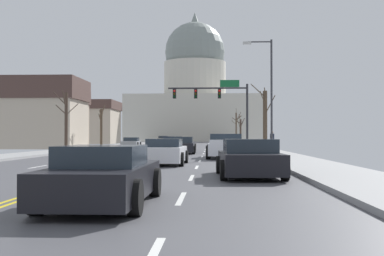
# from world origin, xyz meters

# --- Properties ---
(ground) EXTENTS (20.00, 180.00, 0.20)m
(ground) POSITION_xyz_m (0.00, -0.00, 0.02)
(ground) COLOR #4B4B50
(signal_gantry) EXTENTS (7.91, 0.41, 6.73)m
(signal_gantry) POSITION_xyz_m (4.77, 12.98, 4.99)
(signal_gantry) COLOR #28282D
(signal_gantry) RESTS_ON ground
(street_lamp_right) EXTENTS (2.00, 0.24, 7.78)m
(street_lamp_right) POSITION_xyz_m (7.95, -1.70, 4.72)
(street_lamp_right) COLOR #333338
(street_lamp_right) RESTS_ON ground
(capitol_building) EXTENTS (30.46, 22.83, 30.73)m
(capitol_building) POSITION_xyz_m (0.00, 79.82, 10.48)
(capitol_building) COLOR beige
(capitol_building) RESTS_ON ground
(sedan_near_00) EXTENTS (2.03, 4.26, 1.25)m
(sedan_near_00) POSITION_xyz_m (1.67, 8.39, 0.59)
(sedan_near_00) COLOR black
(sedan_near_00) RESTS_ON ground
(sedan_near_01) EXTENTS (2.16, 4.62, 1.28)m
(sedan_near_01) POSITION_xyz_m (1.83, 2.15, 0.61)
(sedan_near_01) COLOR black
(sedan_near_01) RESTS_ON ground
(pickup_truck_near_02) EXTENTS (2.41, 5.66, 1.48)m
(pickup_truck_near_02) POSITION_xyz_m (5.00, -4.84, 0.68)
(pickup_truck_near_02) COLOR silver
(pickup_truck_near_02) RESTS_ON ground
(sedan_near_03) EXTENTS (2.01, 4.36, 1.23)m
(sedan_near_03) POSITION_xyz_m (1.96, -11.90, 0.58)
(sedan_near_03) COLOR silver
(sedan_near_03) RESTS_ON ground
(sedan_near_04) EXTENTS (2.20, 4.52, 1.26)m
(sedan_near_04) POSITION_xyz_m (5.41, -18.50, 0.59)
(sedan_near_04) COLOR black
(sedan_near_04) RESTS_ON ground
(sedan_near_05) EXTENTS (1.95, 4.40, 1.18)m
(sedan_near_05) POSITION_xyz_m (2.02, -25.14, 0.56)
(sedan_near_05) COLOR black
(sedan_near_05) RESTS_ON ground
(sedan_oncoming_00) EXTENTS (2.16, 4.67, 1.17)m
(sedan_oncoming_00) POSITION_xyz_m (-5.44, 22.19, 0.56)
(sedan_oncoming_00) COLOR #9EA3A8
(sedan_oncoming_00) RESTS_ON ground
(sedan_oncoming_01) EXTENTS (2.12, 4.67, 1.26)m
(sedan_oncoming_01) POSITION_xyz_m (-1.97, 33.94, 0.60)
(sedan_oncoming_01) COLOR navy
(sedan_oncoming_01) RESTS_ON ground
(sedan_oncoming_02) EXTENTS (2.12, 4.54, 1.23)m
(sedan_oncoming_02) POSITION_xyz_m (-1.78, 46.12, 0.59)
(sedan_oncoming_02) COLOR silver
(sedan_oncoming_02) RESTS_ON ground
(sedan_oncoming_03) EXTENTS (2.04, 4.57, 1.32)m
(sedan_oncoming_03) POSITION_xyz_m (-5.20, 56.48, 0.62)
(sedan_oncoming_03) COLOR #6B6056
(sedan_oncoming_03) RESTS_ON ground
(flank_building_00) EXTENTS (11.16, 9.38, 7.30)m
(flank_building_00) POSITION_xyz_m (-17.75, 47.45, 3.70)
(flank_building_00) COLOR #B2A38E
(flank_building_00) RESTS_ON ground
(flank_building_01) EXTENTS (13.56, 7.44, 7.45)m
(flank_building_01) POSITION_xyz_m (-16.53, 16.33, 3.79)
(flank_building_01) COLOR #B2A38E
(flank_building_01) RESTS_ON ground
(flank_building_02) EXTENTS (11.22, 6.40, 7.42)m
(flank_building_02) POSITION_xyz_m (-18.14, 27.85, 3.77)
(flank_building_02) COLOR tan
(flank_building_02) RESTS_ON ground
(bare_tree_00) EXTENTS (1.75, 1.25, 5.64)m
(bare_tree_00) POSITION_xyz_m (8.07, 44.27, 2.83)
(bare_tree_00) COLOR brown
(bare_tree_00) RESTS_ON ground
(bare_tree_01) EXTENTS (0.38, 2.73, 4.62)m
(bare_tree_01) POSITION_xyz_m (-7.83, 17.03, 2.42)
(bare_tree_01) COLOR #4C3D2D
(bare_tree_01) RESTS_ON ground
(bare_tree_02) EXTENTS (2.24, 1.93, 4.93)m
(bare_tree_02) POSITION_xyz_m (8.97, 48.44, 2.41)
(bare_tree_02) COLOR #423328
(bare_tree_02) RESTS_ON ground
(bare_tree_03) EXTENTS (2.16, 1.73, 5.20)m
(bare_tree_03) POSITION_xyz_m (-8.93, 7.97, 2.89)
(bare_tree_03) COLOR #423328
(bare_tree_03) RESTS_ON ground
(bare_tree_04) EXTENTS (1.94, 2.11, 5.64)m
(bare_tree_04) POSITION_xyz_m (8.62, 6.26, 2.77)
(bare_tree_04) COLOR #4C3D2D
(bare_tree_04) RESTS_ON ground
(pedestrian_00) EXTENTS (0.35, 0.34, 1.61)m
(pedestrian_00) POSITION_xyz_m (8.91, 3.84, 1.03)
(pedestrian_00) COLOR #4C4238
(pedestrian_00) RESTS_ON ground
(bicycle_parked) EXTENTS (0.12, 1.77, 0.85)m
(bicycle_parked) POSITION_xyz_m (8.38, 3.74, 0.49)
(bicycle_parked) COLOR black
(bicycle_parked) RESTS_ON ground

